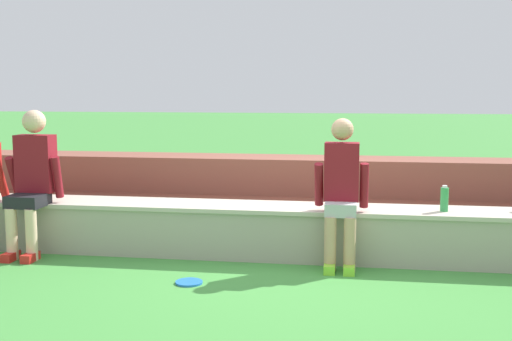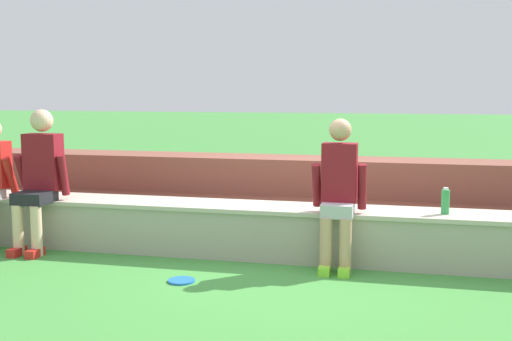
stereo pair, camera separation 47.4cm
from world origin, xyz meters
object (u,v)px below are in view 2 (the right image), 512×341
Objects in this scene: person_left_of_center at (39,175)px; person_center at (338,190)px; water_bottle_center_gap at (445,202)px; frisbee at (182,281)px.

person_left_of_center reaches higher than person_center.
water_bottle_center_gap is 1.06× the size of frisbee.
water_bottle_center_gap is (0.95, 0.23, -0.11)m from person_center.
person_left_of_center is at bearing -179.99° from person_center.
person_center is at bearing -166.56° from water_bottle_center_gap.
person_center is 0.99m from water_bottle_center_gap.
person_center is (3.06, 0.00, -0.04)m from person_left_of_center.
water_bottle_center_gap is at bearing 23.43° from frisbee.
water_bottle_center_gap is (4.01, 0.23, -0.15)m from person_left_of_center.
person_center is 5.62× the size of water_bottle_center_gap.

